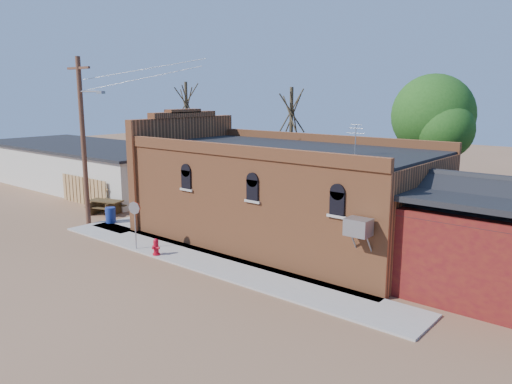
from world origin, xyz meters
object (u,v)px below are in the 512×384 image
Objects in this scene: stop_sign at (135,212)px; trash_barrel at (111,215)px; brick_bar at (278,193)px; utility_pole at (84,138)px; picnic_table at (106,205)px; fire_hydrant at (156,247)px.

trash_barrel is at bearing 162.17° from stop_sign.
brick_bar reaches higher than stop_sign.
utility_pole is 4.86m from picnic_table.
utility_pole is at bearing -136.02° from trash_barrel.
utility_pole reaches higher than fire_hydrant.
fire_hydrant is at bearing -115.08° from brick_bar.
utility_pole is at bearing -156.31° from brick_bar.
utility_pole is at bearing 172.64° from stop_sign.
picnic_table reaches higher than fire_hydrant.
trash_barrel reaches higher than fire_hydrant.
trash_barrel is (-6.37, 2.02, 0.06)m from fire_hydrant.
stop_sign reaches higher than trash_barrel.
stop_sign is (-1.43, 0.00, 1.34)m from fire_hydrant.
brick_bar reaches higher than fire_hydrant.
brick_bar is at bearing 48.17° from fire_hydrant.
brick_bar is 21.96× the size of fire_hydrant.
brick_bar is 19.21× the size of trash_barrel.
utility_pole is at bearing -73.52° from picnic_table.
fire_hydrant is 1.96m from stop_sign.
stop_sign reaches higher than fire_hydrant.
fire_hydrant is at bearing 4.21° from stop_sign.
stop_sign is 7.92m from picnic_table.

